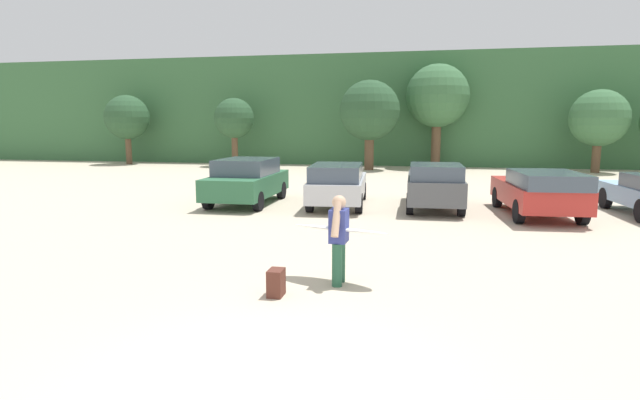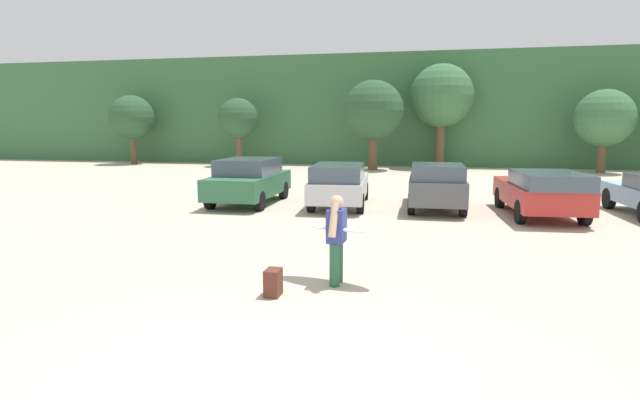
% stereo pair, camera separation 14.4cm
% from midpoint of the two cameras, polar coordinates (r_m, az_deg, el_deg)
% --- Properties ---
extents(ground_plane, '(120.00, 120.00, 0.00)m').
position_cam_midpoint_polar(ground_plane, '(5.83, -6.78, -20.33)').
color(ground_plane, beige).
extents(hillside_ridge, '(108.00, 12.00, 7.54)m').
position_cam_midpoint_polar(hillside_ridge, '(40.59, 9.47, 9.78)').
color(hillside_ridge, '#38663D').
rests_on(hillside_ridge, ground_plane).
extents(tree_right, '(3.07, 3.07, 4.83)m').
position_cam_midpoint_polar(tree_right, '(38.44, -21.03, 8.66)').
color(tree_right, brown).
rests_on(tree_right, ground_plane).
extents(tree_center, '(2.67, 2.67, 4.54)m').
position_cam_midpoint_polar(tree_center, '(34.71, -9.78, 9.01)').
color(tree_center, brown).
rests_on(tree_center, ground_plane).
extents(tree_far_right, '(3.68, 3.68, 5.49)m').
position_cam_midpoint_polar(tree_far_right, '(31.53, 5.49, 9.96)').
color(tree_far_right, brown).
rests_on(tree_far_right, ground_plane).
extents(tree_far_left, '(3.99, 3.99, 6.60)m').
position_cam_midpoint_polar(tree_far_left, '(33.61, 12.98, 11.29)').
color(tree_far_left, brown).
rests_on(tree_far_left, ground_plane).
extents(tree_center_left, '(3.27, 3.27, 4.80)m').
position_cam_midpoint_polar(tree_center_left, '(33.59, 28.83, 8.05)').
color(tree_center_left, brown).
rests_on(tree_center_left, ground_plane).
extents(parked_car_forest_green, '(1.99, 4.33, 1.61)m').
position_cam_midpoint_polar(parked_car_forest_green, '(18.14, -8.45, 2.23)').
color(parked_car_forest_green, '#2D6642').
rests_on(parked_car_forest_green, ground_plane).
extents(parked_car_silver, '(2.11, 4.71, 1.49)m').
position_cam_midpoint_polar(parked_car_silver, '(17.38, 1.80, 1.88)').
color(parked_car_silver, silver).
rests_on(parked_car_silver, ground_plane).
extents(parked_car_dark_gray, '(1.86, 4.49, 1.55)m').
position_cam_midpoint_polar(parked_car_dark_gray, '(17.27, 12.54, 1.72)').
color(parked_car_dark_gray, '#4C4F54').
rests_on(parked_car_dark_gray, ground_plane).
extents(parked_car_red, '(2.22, 4.59, 1.44)m').
position_cam_midpoint_polar(parked_car_red, '(16.78, 23.23, 0.95)').
color(parked_car_red, '#B72D28').
rests_on(parked_car_red, ground_plane).
extents(person_adult, '(0.31, 0.74, 1.59)m').
position_cam_midpoint_polar(person_adult, '(8.88, 1.67, -3.89)').
color(person_adult, '#26593F').
rests_on(person_adult, ground_plane).
extents(surfboard_white, '(1.88, 0.96, 0.16)m').
position_cam_midpoint_polar(surfboard_white, '(9.01, 1.76, -3.27)').
color(surfboard_white, white).
extents(backpack_dropped, '(0.24, 0.34, 0.45)m').
position_cam_midpoint_polar(backpack_dropped, '(8.47, -5.46, -9.26)').
color(backpack_dropped, '#592D23').
rests_on(backpack_dropped, ground_plane).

